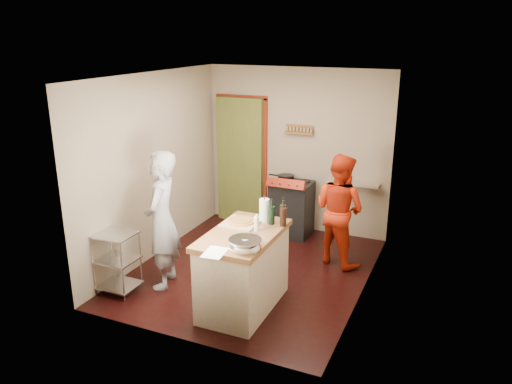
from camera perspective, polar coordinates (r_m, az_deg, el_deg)
floor at (r=6.89m, az=-0.47°, el=-8.95°), size 3.50×3.50×0.00m
back_wall at (r=8.27m, az=0.50°, el=4.07°), size 3.00×0.44×2.60m
left_wall at (r=7.13m, az=-11.59°, el=2.82°), size 0.04×3.50×2.60m
right_wall at (r=5.98m, az=12.74°, el=-0.19°), size 0.04×3.50×2.60m
ceiling at (r=6.16m, az=-0.53°, el=13.24°), size 3.00×3.50×0.02m
stove at (r=7.91m, az=4.06°, el=-1.80°), size 0.60×0.63×1.00m
wire_shelving at (r=6.40m, az=-15.63°, el=-7.49°), size 0.48×0.40×0.80m
island at (r=5.84m, az=-1.43°, el=-8.72°), size 0.75×1.39×1.25m
person_stripe at (r=6.29m, az=-10.72°, el=-3.21°), size 0.59×0.73×1.76m
person_red at (r=6.93m, az=9.49°, el=-2.00°), size 0.93×0.85×1.56m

